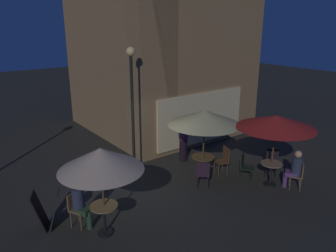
{
  "coord_description": "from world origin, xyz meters",
  "views": [
    {
      "loc": [
        -4.95,
        -8.22,
        5.04
      ],
      "look_at": [
        1.36,
        0.19,
        1.72
      ],
      "focal_mm": 35.49,
      "sensor_mm": 36.0,
      "label": 1
    }
  ],
  "objects_px": {
    "patron_standing_2": "(183,140)",
    "cafe_chair_3": "(245,165)",
    "cafe_table_1": "(271,170)",
    "cafe_chair_2": "(272,160)",
    "patio_umbrella_2": "(101,159)",
    "street_lamp_near_corner": "(132,91)",
    "cafe_table_2": "(104,214)",
    "patio_umbrella_0": "(204,118)",
    "cafe_chair_4": "(299,173)",
    "patron_seated_1": "(80,202)",
    "cafe_chair_5": "(76,206)",
    "cafe_chair_1": "(224,158)",
    "menu_sandwich_board": "(47,210)",
    "patron_seated_0": "(295,167)",
    "patio_umbrella_1": "(276,122)",
    "cafe_table_0": "(203,162)",
    "cafe_chair_0": "(203,172)"
  },
  "relations": [
    {
      "from": "patron_standing_2",
      "to": "street_lamp_near_corner",
      "type": "bearing_deg",
      "value": -48.08
    },
    {
      "from": "patio_umbrella_2",
      "to": "cafe_chair_5",
      "type": "xyz_separation_m",
      "value": [
        -0.42,
        0.74,
        -1.44
      ]
    },
    {
      "from": "street_lamp_near_corner",
      "to": "cafe_table_1",
      "type": "relative_size",
      "value": 5.64
    },
    {
      "from": "cafe_table_1",
      "to": "cafe_chair_4",
      "type": "relative_size",
      "value": 0.86
    },
    {
      "from": "street_lamp_near_corner",
      "to": "cafe_table_2",
      "type": "xyz_separation_m",
      "value": [
        -2.48,
        -2.68,
        -2.31
      ]
    },
    {
      "from": "patron_standing_2",
      "to": "cafe_chair_3",
      "type": "bearing_deg",
      "value": 64.88
    },
    {
      "from": "cafe_table_0",
      "to": "cafe_chair_5",
      "type": "bearing_deg",
      "value": -178.21
    },
    {
      "from": "cafe_table_1",
      "to": "patio_umbrella_0",
      "type": "height_order",
      "value": "patio_umbrella_0"
    },
    {
      "from": "menu_sandwich_board",
      "to": "cafe_table_2",
      "type": "distance_m",
      "value": 1.52
    },
    {
      "from": "cafe_table_0",
      "to": "patio_umbrella_2",
      "type": "height_order",
      "value": "patio_umbrella_2"
    },
    {
      "from": "patron_standing_2",
      "to": "cafe_table_0",
      "type": "bearing_deg",
      "value": 38.18
    },
    {
      "from": "patio_umbrella_0",
      "to": "cafe_chair_4",
      "type": "relative_size",
      "value": 2.69
    },
    {
      "from": "cafe_chair_1",
      "to": "cafe_chair_5",
      "type": "height_order",
      "value": "cafe_chair_1"
    },
    {
      "from": "patio_umbrella_1",
      "to": "cafe_chair_2",
      "type": "distance_m",
      "value": 1.75
    },
    {
      "from": "patio_umbrella_2",
      "to": "street_lamp_near_corner",
      "type": "bearing_deg",
      "value": 47.28
    },
    {
      "from": "cafe_chair_4",
      "to": "cafe_chair_2",
      "type": "bearing_deg",
      "value": -43.06
    },
    {
      "from": "cafe_chair_5",
      "to": "cafe_chair_4",
      "type": "bearing_deg",
      "value": 40.66
    },
    {
      "from": "cafe_chair_5",
      "to": "patron_seated_1",
      "type": "height_order",
      "value": "patron_seated_1"
    },
    {
      "from": "patio_umbrella_0",
      "to": "cafe_chair_4",
      "type": "bearing_deg",
      "value": -53.05
    },
    {
      "from": "cafe_table_0",
      "to": "cafe_chair_3",
      "type": "relative_size",
      "value": 0.85
    },
    {
      "from": "street_lamp_near_corner",
      "to": "cafe_table_2",
      "type": "distance_m",
      "value": 4.32
    },
    {
      "from": "cafe_table_2",
      "to": "cafe_chair_4",
      "type": "bearing_deg",
      "value": -14.61
    },
    {
      "from": "cafe_chair_5",
      "to": "patron_seated_1",
      "type": "xyz_separation_m",
      "value": [
        0.07,
        -0.12,
        0.16
      ]
    },
    {
      "from": "street_lamp_near_corner",
      "to": "patron_seated_1",
      "type": "bearing_deg",
      "value": -143.92
    },
    {
      "from": "patio_umbrella_0",
      "to": "patio_umbrella_2",
      "type": "distance_m",
      "value": 4.17
    },
    {
      "from": "cafe_chair_3",
      "to": "patron_seated_1",
      "type": "distance_m",
      "value": 5.41
    },
    {
      "from": "cafe_chair_3",
      "to": "patron_seated_0",
      "type": "bearing_deg",
      "value": 2.22
    },
    {
      "from": "cafe_table_2",
      "to": "patron_seated_1",
      "type": "bearing_deg",
      "value": 119.48
    },
    {
      "from": "cafe_chair_5",
      "to": "patron_seated_0",
      "type": "bearing_deg",
      "value": 41.35
    },
    {
      "from": "cafe_chair_1",
      "to": "cafe_chair_2",
      "type": "bearing_deg",
      "value": 156.93
    },
    {
      "from": "menu_sandwich_board",
      "to": "cafe_chair_4",
      "type": "bearing_deg",
      "value": 3.58
    },
    {
      "from": "menu_sandwich_board",
      "to": "cafe_chair_2",
      "type": "xyz_separation_m",
      "value": [
        7.1,
        -1.51,
        0.05
      ]
    },
    {
      "from": "cafe_table_1",
      "to": "cafe_chair_0",
      "type": "height_order",
      "value": "cafe_chair_0"
    },
    {
      "from": "street_lamp_near_corner",
      "to": "patron_standing_2",
      "type": "relative_size",
      "value": 2.56
    },
    {
      "from": "patron_seated_1",
      "to": "patio_umbrella_2",
      "type": "bearing_deg",
      "value": 0.0
    },
    {
      "from": "cafe_chair_1",
      "to": "patron_seated_1",
      "type": "xyz_separation_m",
      "value": [
        -5.17,
        -0.03,
        0.14
      ]
    },
    {
      "from": "menu_sandwich_board",
      "to": "cafe_chair_5",
      "type": "relative_size",
      "value": 1.06
    },
    {
      "from": "patio_umbrella_0",
      "to": "patron_seated_0",
      "type": "bearing_deg",
      "value": -52.94
    },
    {
      "from": "cafe_table_1",
      "to": "cafe_chair_2",
      "type": "bearing_deg",
      "value": 34.52
    },
    {
      "from": "cafe_chair_4",
      "to": "patron_seated_1",
      "type": "bearing_deg",
      "value": 36.24
    },
    {
      "from": "cafe_chair_1",
      "to": "cafe_chair_4",
      "type": "distance_m",
      "value": 2.43
    },
    {
      "from": "cafe_chair_2",
      "to": "cafe_chair_3",
      "type": "xyz_separation_m",
      "value": [
        -1.06,
        0.29,
        -0.0
      ]
    },
    {
      "from": "cafe_chair_3",
      "to": "patron_seated_0",
      "type": "xyz_separation_m",
      "value": [
        0.81,
        -1.3,
        0.17
      ]
    },
    {
      "from": "patio_umbrella_2",
      "to": "cafe_table_2",
      "type": "bearing_deg",
      "value": 0.0
    },
    {
      "from": "patio_umbrella_2",
      "to": "patron_standing_2",
      "type": "bearing_deg",
      "value": 27.96
    },
    {
      "from": "patio_umbrella_2",
      "to": "cafe_chair_5",
      "type": "bearing_deg",
      "value": 119.48
    },
    {
      "from": "cafe_table_1",
      "to": "menu_sandwich_board",
      "type": "bearing_deg",
      "value": 163.21
    },
    {
      "from": "cafe_table_2",
      "to": "cafe_chair_0",
      "type": "bearing_deg",
      "value": 4.44
    },
    {
      "from": "patio_umbrella_0",
      "to": "cafe_chair_3",
      "type": "relative_size",
      "value": 2.61
    },
    {
      "from": "street_lamp_near_corner",
      "to": "cafe_chair_5",
      "type": "distance_m",
      "value": 4.18
    }
  ]
}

